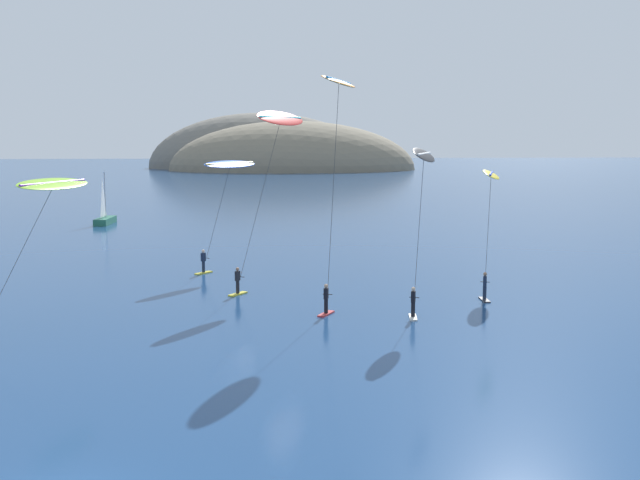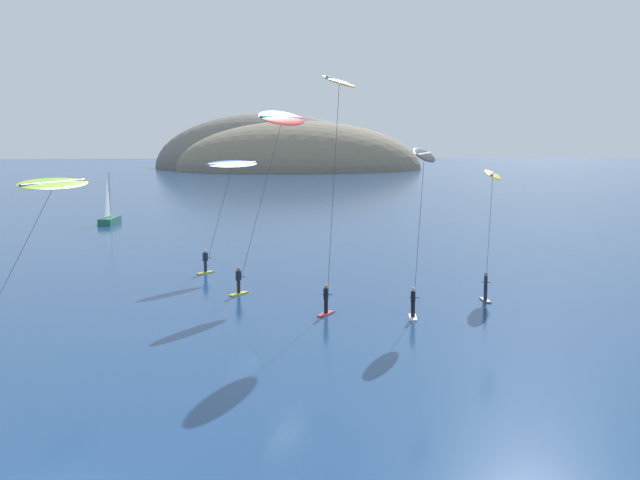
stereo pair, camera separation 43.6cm
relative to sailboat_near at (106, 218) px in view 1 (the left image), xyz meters
The scene contains 8 objects.
headland_island 140.40m from the sailboat_near, 80.34° to the left, with size 74.41×54.31×31.62m.
sailboat_near is the anchor object (origin of this frame).
kitesurfer_red 41.48m from the sailboat_near, 63.48° to the right, with size 5.61×8.57×11.49m.
kitesurfer_black 52.73m from the sailboat_near, 60.37° to the right, with size 2.70×5.85×9.19m.
kitesurfer_orange 50.12m from the sailboat_near, 64.28° to the right, with size 3.41×6.72×13.20m.
kitesurfer_blue 34.41m from the sailboat_near, 64.59° to the right, with size 4.80×5.97×8.00m.
kitesurfer_lime 47.96m from the sailboat_near, 83.02° to the right, with size 4.70×9.11×7.64m.
kitesurfer_yellow 50.47m from the sailboat_near, 50.76° to the right, with size 3.39×8.64×7.61m.
Camera 1 is at (5.43, -20.85, 9.92)m, focal length 45.00 mm.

